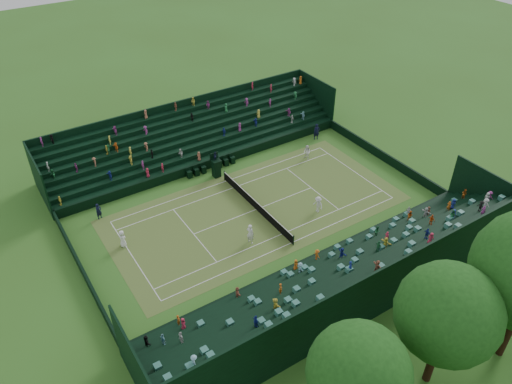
# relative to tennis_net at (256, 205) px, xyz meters

# --- Properties ---
(ground) EXTENTS (160.00, 160.00, 0.00)m
(ground) POSITION_rel_tennis_net_xyz_m (0.00, 0.00, -0.53)
(ground) COLOR #376620
(ground) RESTS_ON ground
(court_surface) EXTENTS (12.97, 26.77, 0.01)m
(court_surface) POSITION_rel_tennis_net_xyz_m (0.00, 0.00, -0.52)
(court_surface) COLOR #3B7F2A
(court_surface) RESTS_ON ground
(perimeter_wall_north) EXTENTS (17.17, 0.20, 1.00)m
(perimeter_wall_north) POSITION_rel_tennis_net_xyz_m (0.00, 15.88, -0.03)
(perimeter_wall_north) COLOR black
(perimeter_wall_north) RESTS_ON ground
(perimeter_wall_south) EXTENTS (17.17, 0.20, 1.00)m
(perimeter_wall_south) POSITION_rel_tennis_net_xyz_m (0.00, -15.88, -0.03)
(perimeter_wall_south) COLOR black
(perimeter_wall_south) RESTS_ON ground
(perimeter_wall_east) EXTENTS (0.20, 31.77, 1.00)m
(perimeter_wall_east) POSITION_rel_tennis_net_xyz_m (8.48, 0.00, -0.03)
(perimeter_wall_east) COLOR black
(perimeter_wall_east) RESTS_ON ground
(perimeter_wall_west) EXTENTS (0.20, 31.77, 1.00)m
(perimeter_wall_west) POSITION_rel_tennis_net_xyz_m (-8.48, 0.00, -0.03)
(perimeter_wall_west) COLOR black
(perimeter_wall_west) RESTS_ON ground
(north_grandstand) EXTENTS (6.60, 32.00, 4.90)m
(north_grandstand) POSITION_rel_tennis_net_xyz_m (12.66, 0.00, 1.02)
(north_grandstand) COLOR black
(north_grandstand) RESTS_ON ground
(south_grandstand) EXTENTS (6.60, 32.00, 4.90)m
(south_grandstand) POSITION_rel_tennis_net_xyz_m (-12.66, 0.00, 1.02)
(south_grandstand) COLOR black
(south_grandstand) RESTS_ON ground
(tennis_net) EXTENTS (11.67, 0.10, 1.06)m
(tennis_net) POSITION_rel_tennis_net_xyz_m (0.00, 0.00, 0.00)
(tennis_net) COLOR black
(tennis_net) RESTS_ON ground
(umpire_chair) EXTENTS (0.91, 0.91, 2.85)m
(umpire_chair) POSITION_rel_tennis_net_xyz_m (-6.79, -0.37, 0.69)
(umpire_chair) COLOR black
(umpire_chair) RESTS_ON ground
(courtside_chairs) EXTENTS (0.50, 5.47, 1.08)m
(courtside_chairs) POSITION_rel_tennis_net_xyz_m (-8.05, -0.27, -0.12)
(courtside_chairs) COLOR black
(courtside_chairs) RESTS_ON ground
(player_near_west) EXTENTS (0.81, 0.53, 1.63)m
(player_near_west) POSITION_rel_tennis_net_xyz_m (-1.79, -12.01, 0.29)
(player_near_west) COLOR white
(player_near_west) RESTS_ON ground
(player_near_east) EXTENTS (0.83, 0.70, 1.93)m
(player_near_east) POSITION_rel_tennis_net_xyz_m (3.54, -2.85, 0.44)
(player_near_east) COLOR white
(player_near_east) RESTS_ON ground
(player_far_west) EXTENTS (0.88, 0.74, 1.61)m
(player_far_west) POSITION_rel_tennis_net_xyz_m (-4.49, 9.28, 0.28)
(player_far_west) COLOR white
(player_far_west) RESTS_ON ground
(player_far_east) EXTENTS (1.14, 0.77, 1.63)m
(player_far_east) POSITION_rel_tennis_net_xyz_m (3.27, 4.57, 0.29)
(player_far_east) COLOR white
(player_far_east) RESTS_ON ground
(line_judge_north) EXTENTS (0.65, 0.79, 1.87)m
(line_judge_north) POSITION_rel_tennis_net_xyz_m (-7.28, 12.76, 0.41)
(line_judge_north) COLOR black
(line_judge_north) RESTS_ON ground
(line_judge_south) EXTENTS (0.56, 0.67, 1.59)m
(line_judge_south) POSITION_rel_tennis_net_xyz_m (-6.51, -12.46, 0.27)
(line_judge_south) COLOR black
(line_judge_south) RESTS_ON ground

